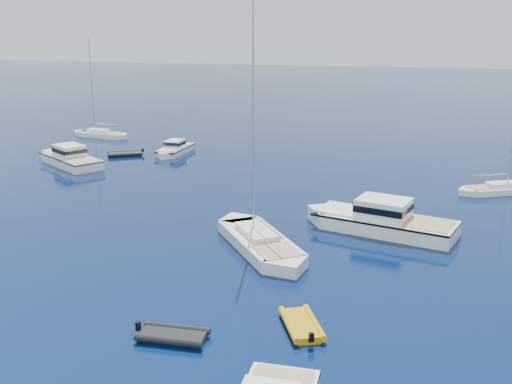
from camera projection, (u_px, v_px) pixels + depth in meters
motor_cruiser_centre at (379, 231)px, 45.94m from camera, size 12.87×6.98×3.23m
motor_cruiser_far_l at (70, 165)px, 67.04m from camera, size 10.82×8.88×2.85m
motor_cruiser_horizon at (175, 154)px, 72.61m from camera, size 2.82×7.93×2.05m
sailboat_mid_r at (260, 248)px, 42.54m from camera, size 9.86×12.04×18.32m
sailboat_centre at (498, 193)px, 56.11m from camera, size 8.64×5.93×12.61m
sailboat_far_l at (101, 137)px, 83.16m from camera, size 9.46×3.95×13.50m
tender_yellow at (302, 329)px, 31.37m from camera, size 3.38×4.22×0.95m
tender_grey_near at (173, 339)px, 30.30m from camera, size 3.67×2.09×0.95m
tender_grey_far at (125, 156)px, 71.57m from camera, size 4.71×3.98×0.95m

